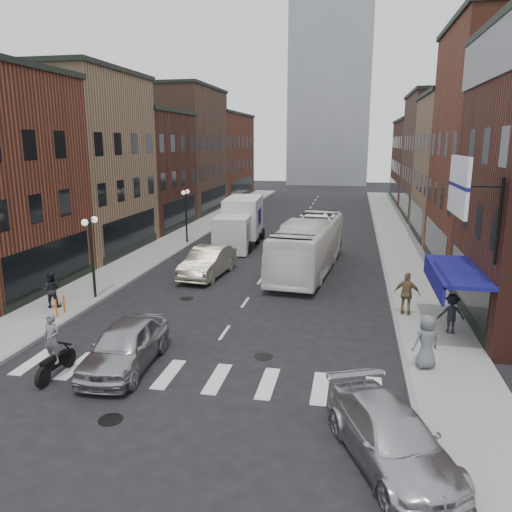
{
  "coord_description": "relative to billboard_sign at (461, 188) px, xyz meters",
  "views": [
    {
      "loc": [
        4.99,
        -17.66,
        7.71
      ],
      "look_at": [
        0.41,
        5.65,
        2.2
      ],
      "focal_mm": 35.0,
      "sensor_mm": 36.0,
      "label": 1
    }
  ],
  "objects": [
    {
      "name": "bldg_right_mid_b",
      "position": [
        6.41,
        23.5,
        -0.48
      ],
      "size": [
        10.3,
        10.2,
        11.3
      ],
      "color": "#90704F",
      "rests_on": "ground"
    },
    {
      "name": "awning_blue",
      "position": [
        0.34,
        2.0,
        -3.5
      ],
      "size": [
        1.8,
        5.0,
        0.78
      ],
      "color": "navy",
      "rests_on": "ground"
    },
    {
      "name": "transit_bus",
      "position": [
        -6.14,
        11.17,
        -4.55
      ],
      "size": [
        3.75,
        11.6,
        3.18
      ],
      "primitive_type": "imported",
      "rotation": [
        0.0,
        0.0,
        -0.1
      ],
      "color": "white",
      "rests_on": "ground"
    },
    {
      "name": "ped_left_solo",
      "position": [
        -17.14,
        1.68,
        -5.14
      ],
      "size": [
        0.93,
        0.71,
        1.69
      ],
      "primitive_type": "imported",
      "rotation": [
        0.0,
        0.0,
        3.47
      ],
      "color": "black",
      "rests_on": "sidewalk_left"
    },
    {
      "name": "box_truck",
      "position": [
        -11.81,
        17.61,
        -4.4
      ],
      "size": [
        2.86,
        8.22,
        3.51
      ],
      "rotation": [
        0.0,
        0.0,
        0.08
      ],
      "color": "silver",
      "rests_on": "ground"
    },
    {
      "name": "bldg_left_mid_a",
      "position": [
        -23.58,
        13.5,
        0.02
      ],
      "size": [
        10.3,
        10.2,
        12.3
      ],
      "color": "#90704F",
      "rests_on": "ground"
    },
    {
      "name": "sedan_left_near",
      "position": [
        -11.13,
        -3.28,
        -5.32
      ],
      "size": [
        2.14,
        4.86,
        1.63
      ],
      "primitive_type": "imported",
      "rotation": [
        0.0,
        0.0,
        0.05
      ],
      "color": "#A6A6AA",
      "rests_on": "ground"
    },
    {
      "name": "bike_rack",
      "position": [
        -16.19,
        0.8,
        -5.58
      ],
      "size": [
        0.08,
        0.68,
        0.8
      ],
      "color": "#D8590C",
      "rests_on": "sidewalk_left"
    },
    {
      "name": "curb_right",
      "position": [
        -1.59,
        21.5,
        -6.13
      ],
      "size": [
        0.2,
        74.0,
        0.16
      ],
      "primitive_type": "cube",
      "color": "gray",
      "rests_on": "ground"
    },
    {
      "name": "distant_tower",
      "position": [
        -8.59,
        77.5,
        18.87
      ],
      "size": [
        14.0,
        14.0,
        50.0
      ],
      "primitive_type": "cube",
      "color": "#9399A0",
      "rests_on": "ground"
    },
    {
      "name": "curb_car",
      "position": [
        -2.44,
        -6.98,
        -5.43
      ],
      "size": [
        3.71,
        5.21,
        1.4
      ],
      "primitive_type": "imported",
      "rotation": [
        0.0,
        0.0,
        0.41
      ],
      "color": "#B6B7BB",
      "rests_on": "ground"
    },
    {
      "name": "motorcycle_rider",
      "position": [
        -13.09,
        -4.45,
        -5.09
      ],
      "size": [
        0.65,
        2.18,
        2.22
      ],
      "rotation": [
        0.0,
        0.0,
        -0.12
      ],
      "color": "black",
      "rests_on": "ground"
    },
    {
      "name": "streetlamp_near",
      "position": [
        -15.99,
        3.5,
        -3.22
      ],
      "size": [
        0.32,
        1.22,
        4.11
      ],
      "color": "black",
      "rests_on": "ground"
    },
    {
      "name": "sidewalk_left",
      "position": [
        -17.09,
        21.5,
        -6.06
      ],
      "size": [
        3.0,
        74.0,
        0.15
      ],
      "primitive_type": "cube",
      "color": "gray",
      "rests_on": "ground"
    },
    {
      "name": "sedan_left_far",
      "position": [
        -11.75,
        8.81,
        -5.28
      ],
      "size": [
        2.27,
        5.34,
        1.71
      ],
      "primitive_type": "imported",
      "rotation": [
        0.0,
        0.0,
        -0.09
      ],
      "color": "beige",
      "rests_on": "ground"
    },
    {
      "name": "bldg_right_far_b",
      "position": [
        6.41,
        48.5,
        -0.98
      ],
      "size": [
        10.3,
        16.2,
        10.3
      ],
      "color": "#401D17",
      "rests_on": "ground"
    },
    {
      "name": "bldg_left_far_b",
      "position": [
        -23.58,
        48.5,
        -0.48
      ],
      "size": [
        10.3,
        16.2,
        11.3
      ],
      "color": "#5E2A1B",
      "rests_on": "ground"
    },
    {
      "name": "streetlamp_far",
      "position": [
        -15.99,
        17.5,
        -3.22
      ],
      "size": [
        0.32,
        1.22,
        4.11
      ],
      "color": "black",
      "rests_on": "ground"
    },
    {
      "name": "ped_right_c",
      "position": [
        -0.97,
        -1.6,
        -5.04
      ],
      "size": [
        1.08,
        0.92,
        1.88
      ],
      "primitive_type": "imported",
      "rotation": [
        0.0,
        0.0,
        3.56
      ],
      "color": "#5B5F63",
      "rests_on": "sidewalk_right"
    },
    {
      "name": "bldg_right_far_a",
      "position": [
        6.41,
        34.5,
        0.02
      ],
      "size": [
        10.3,
        12.2,
        12.3
      ],
      "color": "brown",
      "rests_on": "ground"
    },
    {
      "name": "ped_right_b",
      "position": [
        -1.11,
        3.78,
        -5.01
      ],
      "size": [
        1.22,
        0.78,
        1.94
      ],
      "primitive_type": "imported",
      "rotation": [
        0.0,
        0.0,
        2.95
      ],
      "color": "olive",
      "rests_on": "sidewalk_right"
    },
    {
      "name": "crosswalk_stripes",
      "position": [
        -8.59,
        -3.5,
        -6.13
      ],
      "size": [
        12.0,
        2.2,
        0.01
      ],
      "primitive_type": "cube",
      "color": "silver",
      "rests_on": "ground"
    },
    {
      "name": "curb_left",
      "position": [
        -15.59,
        21.5,
        -6.13
      ],
      "size": [
        0.2,
        74.0,
        0.16
      ],
      "primitive_type": "cube",
      "color": "gray",
      "rests_on": "ground"
    },
    {
      "name": "ground",
      "position": [
        -8.59,
        -0.5,
        -6.13
      ],
      "size": [
        160.0,
        160.0,
        0.0
      ],
      "primitive_type": "plane",
      "color": "black",
      "rests_on": "ground"
    },
    {
      "name": "bldg_left_far_a",
      "position": [
        -23.58,
        34.5,
        0.52
      ],
      "size": [
        10.3,
        12.2,
        13.3
      ],
      "color": "brown",
      "rests_on": "ground"
    },
    {
      "name": "billboard_sign",
      "position": [
        0.0,
        0.0,
        0.0
      ],
      "size": [
        1.52,
        3.0,
        3.7
      ],
      "color": "black",
      "rests_on": "ground"
    },
    {
      "name": "sidewalk_right",
      "position": [
        -0.09,
        21.5,
        -6.06
      ],
      "size": [
        3.0,
        74.0,
        0.15
      ],
      "primitive_type": "cube",
      "color": "gray",
      "rests_on": "ground"
    },
    {
      "name": "bldg_left_mid_b",
      "position": [
        -23.58,
        23.5,
        -0.98
      ],
      "size": [
        10.3,
        10.2,
        10.3
      ],
      "color": "#401D17",
      "rests_on": "ground"
    },
    {
      "name": "ped_right_a",
      "position": [
        0.44,
        1.92,
        -5.17
      ],
      "size": [
        1.06,
        0.54,
        1.62
      ],
      "primitive_type": "imported",
      "rotation": [
        0.0,
        0.0,
        3.16
      ],
      "color": "black",
      "rests_on": "sidewalk_right"
    }
  ]
}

